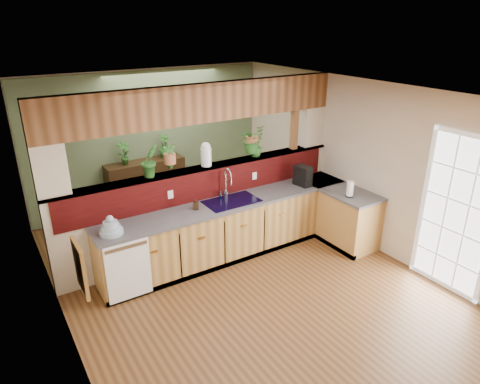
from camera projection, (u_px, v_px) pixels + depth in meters
ground at (253, 290)px, 5.83m from camera, size 4.60×7.00×0.01m
ceiling at (256, 98)px, 4.84m from camera, size 4.60×7.00×0.01m
wall_back at (151, 140)px, 8.07m from camera, size 4.60×0.02×2.60m
wall_left at (61, 253)px, 4.20m from camera, size 0.02×7.00×2.60m
wall_right at (380, 170)px, 6.48m from camera, size 0.02×7.00×2.60m
pass_through_partition at (206, 178)px, 6.45m from camera, size 4.60×0.21×2.60m
pass_through_ledge at (204, 167)px, 6.37m from camera, size 4.60×0.21×0.04m
header_beam at (202, 103)px, 6.00m from camera, size 4.60×0.15×0.55m
sage_backwall at (151, 140)px, 8.06m from camera, size 4.55×0.02×2.55m
countertop at (267, 222)px, 6.75m from camera, size 4.14×1.52×0.90m
dishwasher at (129, 270)px, 5.44m from camera, size 0.58×0.03×0.82m
navy_sink at (232, 206)px, 6.40m from camera, size 0.82×0.50×0.18m
french_door at (455, 217)px, 5.54m from camera, size 0.06×1.02×2.16m
framed_print at (80, 268)px, 3.49m from camera, size 0.04×0.35×0.45m
faucet at (227, 182)px, 6.41m from camera, size 0.21×0.21×0.47m
dish_stack at (111, 228)px, 5.38m from camera, size 0.30×0.30×0.26m
soap_dispenser at (196, 204)px, 6.08m from camera, size 0.10×0.10×0.17m
coffee_maker at (303, 177)px, 6.92m from camera, size 0.17×0.29×0.33m
paper_towel at (350, 189)px, 6.50m from camera, size 0.12×0.12×0.26m
glass_jar at (206, 154)px, 6.31m from camera, size 0.16×0.16×0.36m
ledge_plant_left at (150, 161)px, 5.86m from camera, size 0.29×0.25×0.47m
ledge_plant_right at (256, 145)px, 6.75m from camera, size 0.21×0.21×0.36m
hanging_plant_a at (169, 148)px, 5.96m from camera, size 0.20×0.17×0.52m
hanging_plant_b at (252, 127)px, 6.60m from camera, size 0.47×0.43×0.56m
shelving_console at (147, 186)px, 8.06m from camera, size 1.47×0.41×0.97m
shelf_plant_a at (124, 153)px, 7.61m from camera, size 0.23×0.16×0.44m
shelf_plant_b at (165, 146)px, 8.00m from camera, size 0.29×0.29×0.44m
floor_plant at (230, 192)px, 8.01m from camera, size 0.90×0.84×0.83m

